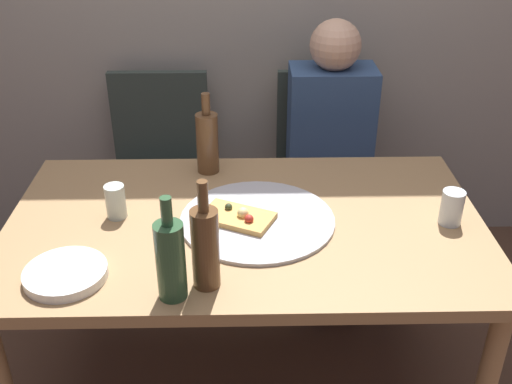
{
  "coord_description": "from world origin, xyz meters",
  "views": [
    {
      "loc": [
        0.0,
        -1.62,
        1.75
      ],
      "look_at": [
        0.04,
        0.09,
        0.78
      ],
      "focal_mm": 42.43,
      "sensor_mm": 36.0,
      "label": 1
    }
  ],
  "objects_px": {
    "tumbler_far": "(451,208)",
    "plate_stack": "(65,274)",
    "tumbler_near": "(115,202)",
    "beer_bottle": "(170,259)",
    "pizza_tray": "(257,220)",
    "pizza_slice_last": "(237,217)",
    "chair_left": "(160,162)",
    "dining_table": "(245,241)",
    "guest_in_sweater": "(331,150)",
    "water_bottle": "(204,246)",
    "wine_bottle": "(207,142)",
    "chair_right": "(325,161)"
  },
  "relations": [
    {
      "from": "plate_stack",
      "to": "guest_in_sweater",
      "type": "bearing_deg",
      "value": 48.59
    },
    {
      "from": "dining_table",
      "to": "beer_bottle",
      "type": "distance_m",
      "value": 0.46
    },
    {
      "from": "beer_bottle",
      "to": "chair_right",
      "type": "relative_size",
      "value": 0.33
    },
    {
      "from": "beer_bottle",
      "to": "tumbler_far",
      "type": "relative_size",
      "value": 2.65
    },
    {
      "from": "wine_bottle",
      "to": "plate_stack",
      "type": "xyz_separation_m",
      "value": [
        -0.36,
        -0.63,
        -0.1
      ]
    },
    {
      "from": "pizza_slice_last",
      "to": "tumbler_near",
      "type": "height_order",
      "value": "tumbler_near"
    },
    {
      "from": "pizza_tray",
      "to": "pizza_slice_last",
      "type": "xyz_separation_m",
      "value": [
        -0.06,
        -0.01,
        0.02
      ]
    },
    {
      "from": "tumbler_near",
      "to": "dining_table",
      "type": "bearing_deg",
      "value": -4.6
    },
    {
      "from": "chair_left",
      "to": "beer_bottle",
      "type": "bearing_deg",
      "value": 99.12
    },
    {
      "from": "tumbler_near",
      "to": "pizza_tray",
      "type": "bearing_deg",
      "value": -4.93
    },
    {
      "from": "tumbler_far",
      "to": "pizza_slice_last",
      "type": "bearing_deg",
      "value": 178.86
    },
    {
      "from": "pizza_tray",
      "to": "tumbler_far",
      "type": "bearing_deg",
      "value": -2.04
    },
    {
      "from": "beer_bottle",
      "to": "water_bottle",
      "type": "relative_size",
      "value": 0.94
    },
    {
      "from": "tumbler_far",
      "to": "wine_bottle",
      "type": "bearing_deg",
      "value": 154.25
    },
    {
      "from": "dining_table",
      "to": "guest_in_sweater",
      "type": "distance_m",
      "value": 0.79
    },
    {
      "from": "wine_bottle",
      "to": "chair_left",
      "type": "bearing_deg",
      "value": 116.84
    },
    {
      "from": "tumbler_near",
      "to": "guest_in_sweater",
      "type": "height_order",
      "value": "guest_in_sweater"
    },
    {
      "from": "beer_bottle",
      "to": "plate_stack",
      "type": "height_order",
      "value": "beer_bottle"
    },
    {
      "from": "wine_bottle",
      "to": "water_bottle",
      "type": "xyz_separation_m",
      "value": [
        0.03,
        -0.67,
        0.01
      ]
    },
    {
      "from": "tumbler_near",
      "to": "plate_stack",
      "type": "xyz_separation_m",
      "value": [
        -0.08,
        -0.32,
        -0.04
      ]
    },
    {
      "from": "pizza_slice_last",
      "to": "chair_left",
      "type": "relative_size",
      "value": 0.28
    },
    {
      "from": "pizza_slice_last",
      "to": "wine_bottle",
      "type": "xyz_separation_m",
      "value": [
        -0.11,
        0.36,
        0.09
      ]
    },
    {
      "from": "pizza_slice_last",
      "to": "dining_table",
      "type": "bearing_deg",
      "value": 31.47
    },
    {
      "from": "wine_bottle",
      "to": "chair_right",
      "type": "distance_m",
      "value": 0.78
    },
    {
      "from": "tumbler_near",
      "to": "plate_stack",
      "type": "relative_size",
      "value": 0.49
    },
    {
      "from": "wine_bottle",
      "to": "pizza_slice_last",
      "type": "bearing_deg",
      "value": -73.08
    },
    {
      "from": "tumbler_far",
      "to": "chair_right",
      "type": "height_order",
      "value": "chair_right"
    },
    {
      "from": "wine_bottle",
      "to": "plate_stack",
      "type": "distance_m",
      "value": 0.73
    },
    {
      "from": "wine_bottle",
      "to": "beer_bottle",
      "type": "xyz_separation_m",
      "value": [
        -0.06,
        -0.71,
        0.0
      ]
    },
    {
      "from": "tumbler_far",
      "to": "chair_right",
      "type": "relative_size",
      "value": 0.12
    },
    {
      "from": "beer_bottle",
      "to": "water_bottle",
      "type": "height_order",
      "value": "water_bottle"
    },
    {
      "from": "plate_stack",
      "to": "chair_left",
      "type": "distance_m",
      "value": 1.16
    },
    {
      "from": "beer_bottle",
      "to": "chair_left",
      "type": "relative_size",
      "value": 0.33
    },
    {
      "from": "pizza_tray",
      "to": "beer_bottle",
      "type": "xyz_separation_m",
      "value": [
        -0.23,
        -0.36,
        0.11
      ]
    },
    {
      "from": "water_bottle",
      "to": "chair_left",
      "type": "relative_size",
      "value": 0.35
    },
    {
      "from": "beer_bottle",
      "to": "tumbler_near",
      "type": "bearing_deg",
      "value": 118.66
    },
    {
      "from": "pizza_tray",
      "to": "chair_left",
      "type": "bearing_deg",
      "value": 116.44
    },
    {
      "from": "dining_table",
      "to": "pizza_slice_last",
      "type": "distance_m",
      "value": 0.1
    },
    {
      "from": "water_bottle",
      "to": "dining_table",
      "type": "bearing_deg",
      "value": 71.91
    },
    {
      "from": "tumbler_near",
      "to": "chair_right",
      "type": "distance_m",
      "value": 1.16
    },
    {
      "from": "tumbler_near",
      "to": "chair_left",
      "type": "height_order",
      "value": "chair_left"
    },
    {
      "from": "pizza_slice_last",
      "to": "pizza_tray",
      "type": "bearing_deg",
      "value": 7.66
    },
    {
      "from": "water_bottle",
      "to": "guest_in_sweater",
      "type": "xyz_separation_m",
      "value": [
        0.48,
        1.01,
        -0.21
      ]
    },
    {
      "from": "dining_table",
      "to": "pizza_slice_last",
      "type": "relative_size",
      "value": 5.92
    },
    {
      "from": "pizza_slice_last",
      "to": "chair_right",
      "type": "xyz_separation_m",
      "value": [
        0.39,
        0.86,
        -0.24
      ]
    },
    {
      "from": "tumbler_far",
      "to": "plate_stack",
      "type": "xyz_separation_m",
      "value": [
        -1.13,
        -0.26,
        -0.04
      ]
    },
    {
      "from": "dining_table",
      "to": "tumbler_near",
      "type": "height_order",
      "value": "tumbler_near"
    },
    {
      "from": "pizza_slice_last",
      "to": "wine_bottle",
      "type": "bearing_deg",
      "value": 106.92
    },
    {
      "from": "dining_table",
      "to": "wine_bottle",
      "type": "height_order",
      "value": "wine_bottle"
    },
    {
      "from": "pizza_tray",
      "to": "pizza_slice_last",
      "type": "bearing_deg",
      "value": -172.34
    }
  ]
}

